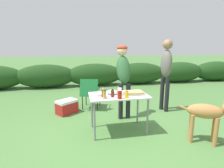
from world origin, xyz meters
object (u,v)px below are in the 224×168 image
folding_table (118,99)px  standing_person_in_dark_puffer (123,71)px  mixing_bowl (112,92)px  mustard_bottle (127,94)px  plate_stack (97,94)px  ketchup_bottle (120,94)px  bbq_sauce_bottle (113,93)px  spice_jar (105,94)px  paper_cup_stack (120,92)px  cooler_box (67,107)px  food_tray (134,93)px  camp_chair_green_behind_table (90,92)px  dog (208,114)px  standing_person_with_beanie (166,67)px  beer_bottle (103,92)px

folding_table → standing_person_in_dark_puffer: (0.28, 0.72, 0.42)m
folding_table → mixing_bowl: bearing=149.2°
mustard_bottle → plate_stack: bearing=151.0°
folding_table → plate_stack: bearing=174.8°
ketchup_bottle → mixing_bowl: bearing=102.2°
bbq_sauce_bottle → spice_jar: size_ratio=0.96×
folding_table → bbq_sauce_bottle: (-0.14, -0.13, 0.15)m
paper_cup_stack → ketchup_bottle: (-0.05, -0.21, 0.02)m
spice_jar → cooler_box: (-0.74, 1.37, -0.65)m
food_tray → camp_chair_green_behind_table: size_ratio=0.50×
dog → mixing_bowl: bearing=-85.7°
mixing_bowl → spice_jar: 0.32m
bbq_sauce_bottle → mustard_bottle: bearing=-25.2°
spice_jar → dog: 1.78m
cooler_box → mustard_bottle: bearing=-89.7°
paper_cup_stack → standing_person_with_beanie: 1.74m
bbq_sauce_bottle → spice_jar: spice_jar is taller
folding_table → ketchup_bottle: ketchup_bottle is taller
mustard_bottle → folding_table: bearing=111.1°
paper_cup_stack → plate_stack: bearing=169.0°
bbq_sauce_bottle → dog: size_ratio=0.20×
mixing_bowl → ketchup_bottle: (0.07, -0.31, 0.05)m
food_tray → mixing_bowl: mixing_bowl is taller
mixing_bowl → cooler_box: (-0.93, 1.11, -0.61)m
bbq_sauce_bottle → plate_stack: bearing=147.8°
paper_cup_stack → camp_chair_green_behind_table: 1.54m
beer_bottle → dog: bearing=-19.8°
standing_person_with_beanie → ketchup_bottle: bearing=-68.5°
mixing_bowl → standing_person_with_beanie: standing_person_with_beanie is taller
standing_person_with_beanie → cooler_box: standing_person_with_beanie is taller
plate_stack → standing_person_in_dark_puffer: (0.69, 0.68, 0.32)m
mixing_bowl → paper_cup_stack: size_ratio=1.54×
bbq_sauce_bottle → mixing_bowl: bearing=79.8°
bbq_sauce_bottle → mustard_bottle: 0.26m
folding_table → dog: 1.56m
mustard_bottle → standing_person_with_beanie: standing_person_with_beanie is taller
paper_cup_stack → dog: 1.55m
camp_chair_green_behind_table → dog: bearing=-32.7°
folding_table → food_tray: bearing=-6.4°
paper_cup_stack → dog: bearing=-26.0°
ketchup_bottle → dog: 1.53m
standing_person_in_dark_puffer → camp_chair_green_behind_table: bearing=136.2°
spice_jar → standing_person_with_beanie: (1.74, 1.09, 0.31)m
folding_table → standing_person_in_dark_puffer: size_ratio=0.66×
folding_table → standing_person_in_dark_puffer: standing_person_in_dark_puffer is taller
standing_person_in_dark_puffer → cooler_box: 1.67m
folding_table → standing_person_with_beanie: (1.44, 0.90, 0.46)m
dog → cooler_box: bearing=-96.2°
beer_bottle → spice_jar: bearing=-84.3°
mixing_bowl → ketchup_bottle: 0.32m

